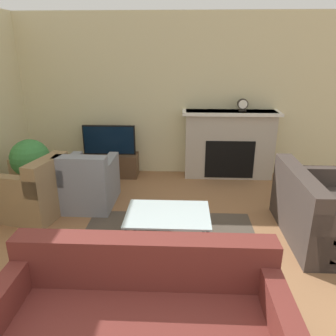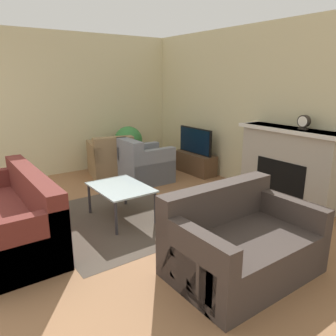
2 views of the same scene
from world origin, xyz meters
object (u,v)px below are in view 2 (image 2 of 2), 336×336
at_px(couch_loveseat, 240,244).
at_px(armchair_by_window, 111,161).
at_px(tv, 195,141).
at_px(armchair_accent, 144,166).
at_px(coffee_table, 121,190).
at_px(mantel_clock, 304,122).
at_px(couch_sectional, 10,219).
at_px(potted_plant, 128,142).

relative_size(couch_loveseat, armchair_by_window, 1.36).
height_order(tv, armchair_by_window, tv).
height_order(tv, armchair_accent, tv).
distance_m(coffee_table, mantel_clock, 2.71).
bearing_deg(tv, armchair_by_window, -117.51).
bearing_deg(couch_loveseat, tv, 57.18).
distance_m(couch_sectional, coffee_table, 1.37).
distance_m(armchair_by_window, armchair_accent, 0.78).
bearing_deg(couch_loveseat, armchair_accent, 76.22).
xyz_separation_m(couch_loveseat, armchair_by_window, (-3.69, 0.41, 0.01)).
height_order(armchair_accent, coffee_table, armchair_accent).
bearing_deg(mantel_clock, tv, -178.01).
bearing_deg(armchair_accent, tv, -91.94).
height_order(tv, couch_sectional, tv).
xyz_separation_m(coffee_table, mantel_clock, (1.13, 2.32, 0.85)).
bearing_deg(potted_plant, armchair_by_window, -70.69).
xyz_separation_m(couch_sectional, armchair_by_window, (-1.75, 2.12, 0.01)).
bearing_deg(couch_sectional, couch_loveseat, 41.40).
height_order(tv, potted_plant, same).
distance_m(couch_sectional, mantel_clock, 4.00).
distance_m(tv, mantel_clock, 2.32).
bearing_deg(couch_loveseat, couch_sectional, 131.40).
bearing_deg(coffee_table, armchair_accent, 137.27).
bearing_deg(coffee_table, tv, 116.39).
bearing_deg(armchair_accent, couch_sectional, 114.29).
distance_m(couch_sectional, potted_plant, 3.27).
xyz_separation_m(couch_sectional, coffee_table, (0.13, 1.36, 0.12)).
height_order(couch_loveseat, armchair_by_window, same).
bearing_deg(tv, potted_plant, -134.07).
xyz_separation_m(armchair_accent, coffee_table, (1.17, -1.08, 0.11)).
distance_m(tv, potted_plant, 1.36).
bearing_deg(potted_plant, coffee_table, -31.49).
bearing_deg(armchair_by_window, mantel_clock, 130.01).
bearing_deg(couch_sectional, potted_plant, 126.34).
height_order(armchair_by_window, potted_plant, potted_plant).
bearing_deg(armchair_by_window, couch_sectional, 52.24).
bearing_deg(coffee_table, armchair_by_window, 158.06).
xyz_separation_m(tv, potted_plant, (-0.95, -0.98, -0.06)).
bearing_deg(potted_plant, couch_loveseat, -13.21).
height_order(tv, mantel_clock, mantel_clock).
distance_m(tv, couch_loveseat, 3.50).
bearing_deg(tv, mantel_clock, 1.99).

